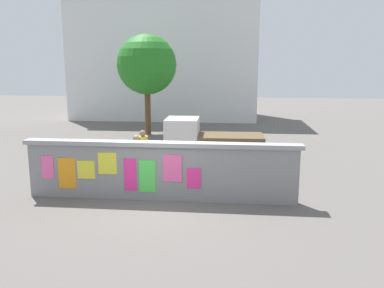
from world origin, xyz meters
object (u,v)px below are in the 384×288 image
at_px(auto_rickshaw_truck, 209,144).
at_px(person_bystander, 137,155).
at_px(bicycle_far, 256,180).
at_px(motorcycle, 85,168).
at_px(bicycle_near, 106,156).
at_px(tree_roadside, 147,65).
at_px(person_walking, 143,148).

distance_m(auto_rickshaw_truck, person_bystander, 3.24).
relative_size(bicycle_far, person_bystander, 1.04).
relative_size(motorcycle, person_bystander, 1.17).
height_order(bicycle_near, tree_roadside, tree_roadside).
bearing_deg(tree_roadside, motorcycle, -90.63).
relative_size(motorcycle, person_walking, 1.17).
height_order(auto_rickshaw_truck, motorcycle, auto_rickshaw_truck).
distance_m(auto_rickshaw_truck, motorcycle, 4.57).
bearing_deg(auto_rickshaw_truck, motorcycle, -149.83).
bearing_deg(tree_roadside, person_bystander, -79.85).
relative_size(auto_rickshaw_truck, tree_roadside, 0.67).
relative_size(person_walking, person_bystander, 1.00).
height_order(person_walking, tree_roadside, tree_roadside).
bearing_deg(auto_rickshaw_truck, bicycle_near, -178.31).
bearing_deg(person_walking, motorcycle, -155.43).
bearing_deg(motorcycle, tree_roadside, 89.37).
xyz_separation_m(auto_rickshaw_truck, person_walking, (-2.16, -1.47, 0.09)).
bearing_deg(motorcycle, bicycle_far, -4.93).
xyz_separation_m(motorcycle, bicycle_far, (5.54, -0.48, -0.10)).
relative_size(bicycle_near, person_bystander, 1.06).
distance_m(motorcycle, tree_roadside, 9.89).
relative_size(motorcycle, tree_roadside, 0.35).
bearing_deg(person_walking, bicycle_near, 142.25).
bearing_deg(bicycle_near, person_bystander, -52.63).
height_order(motorcycle, person_bystander, person_bystander).
bearing_deg(person_bystander, bicycle_far, -5.03).
bearing_deg(person_bystander, bicycle_near, 127.37).
relative_size(motorcycle, bicycle_far, 1.12).
bearing_deg(bicycle_far, person_bystander, 174.97).
xyz_separation_m(bicycle_far, person_walking, (-3.76, 1.29, 0.62)).
xyz_separation_m(motorcycle, bicycle_near, (0.02, 2.17, -0.10)).
xyz_separation_m(auto_rickshaw_truck, person_bystander, (-2.14, -2.44, 0.09)).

